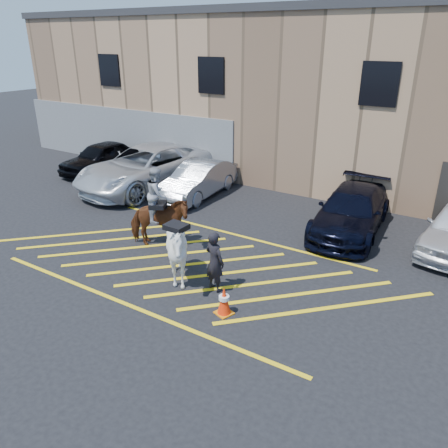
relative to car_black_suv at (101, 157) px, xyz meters
The scene contains 11 objects.
ground 10.59m from the car_black_suv, 29.00° to the right, with size 90.00×90.00×0.00m, color black.
car_black_suv is the anchor object (origin of this frame).
car_white_pickup 3.56m from the car_black_suv, 10.32° to the right, with size 3.01×6.52×1.81m, color silver.
car_silver_sedan 6.02m from the car_black_suv, ahead, with size 1.47×4.23×1.39m, color gray.
car_blue_suv 12.45m from the car_black_suv, ahead, with size 2.02×4.97×1.44m, color black.
handler 12.27m from the car_black_suv, 30.17° to the right, with size 0.60×0.39×1.64m, color black.
warehouse 11.87m from the car_black_suv, 36.65° to the left, with size 32.42×10.20×7.30m.
hatching_zone 10.74m from the car_black_suv, 30.40° to the right, with size 12.60×5.12×0.01m.
mounted_bay 9.18m from the car_black_suv, 32.46° to the right, with size 2.14×1.65×2.58m.
saddled_white 11.55m from the car_black_suv, 33.70° to the right, with size 1.55×1.73×1.85m.
traffic_cone 13.36m from the car_black_suv, 31.45° to the right, with size 0.48×0.48×0.73m.
Camera 1 is at (6.79, -9.28, 6.09)m, focal length 35.00 mm.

